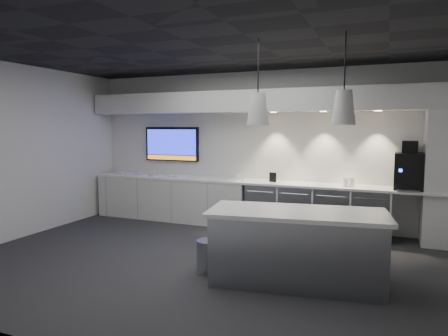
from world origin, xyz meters
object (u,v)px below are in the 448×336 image
at_px(island, 296,247).
at_px(coffee_machine, 409,169).
at_px(wall_tv, 172,144).
at_px(bin, 208,256).

xyz_separation_m(island, coffee_machine, (1.34, 2.45, 0.77)).
bearing_deg(wall_tv, coffee_machine, -3.06).
bearing_deg(coffee_machine, island, -116.72).
bearing_deg(island, wall_tv, 132.07).
height_order(wall_tv, bin, wall_tv).
height_order(island, coffee_machine, coffee_machine).
height_order(island, bin, island).
height_order(wall_tv, island, wall_tv).
distance_m(island, coffee_machine, 2.89).
xyz_separation_m(bin, coffee_machine, (2.50, 2.53, 1.01)).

